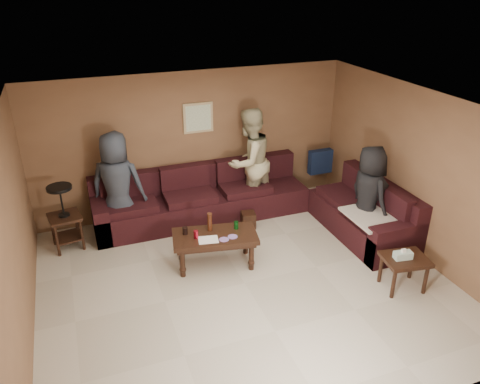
{
  "coord_description": "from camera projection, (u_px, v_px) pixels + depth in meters",
  "views": [
    {
      "loc": [
        -1.95,
        -5.01,
        3.98
      ],
      "look_at": [
        0.25,
        0.85,
        1.0
      ],
      "focal_mm": 35.0,
      "sensor_mm": 36.0,
      "label": 1
    }
  ],
  "objects": [
    {
      "name": "person_left",
      "position": [
        118.0,
        185.0,
        7.43
      ],
      "size": [
        1.01,
        0.85,
        1.76
      ],
      "primitive_type": "imported",
      "rotation": [
        0.0,
        0.0,
        2.74
      ],
      "color": "#2C333E",
      "rests_on": "ground"
    },
    {
      "name": "end_table_left",
      "position": [
        64.0,
        216.0,
        7.19
      ],
      "size": [
        0.53,
        0.53,
        1.06
      ],
      "rotation": [
        0.0,
        0.0,
        0.15
      ],
      "color": "black",
      "rests_on": "ground"
    },
    {
      "name": "room",
      "position": [
        245.0,
        175.0,
        5.85
      ],
      "size": [
        5.6,
        5.5,
        2.5
      ],
      "color": "beige",
      "rests_on": "ground"
    },
    {
      "name": "wall_art",
      "position": [
        198.0,
        118.0,
        7.96
      ],
      "size": [
        0.52,
        0.04,
        0.52
      ],
      "color": "tan",
      "rests_on": "ground"
    },
    {
      "name": "waste_bin",
      "position": [
        248.0,
        220.0,
        7.95
      ],
      "size": [
        0.26,
        0.26,
        0.27
      ],
      "primitive_type": "cube",
      "rotation": [
        0.0,
        0.0,
        -0.16
      ],
      "color": "black",
      "rests_on": "ground"
    },
    {
      "name": "sectional_sofa",
      "position": [
        257.0,
        207.0,
        7.97
      ],
      "size": [
        4.65,
        2.9,
        0.97
      ],
      "color": "black",
      "rests_on": "ground"
    },
    {
      "name": "side_table_right",
      "position": [
        404.0,
        262.0,
        6.31
      ],
      "size": [
        0.65,
        0.56,
        0.63
      ],
      "rotation": [
        0.0,
        0.0,
        -0.16
      ],
      "color": "black",
      "rests_on": "ground"
    },
    {
      "name": "coffee_table",
      "position": [
        215.0,
        239.0,
        6.81
      ],
      "size": [
        1.31,
        0.83,
        0.79
      ],
      "rotation": [
        0.0,
        0.0,
        -0.19
      ],
      "color": "black",
      "rests_on": "ground"
    },
    {
      "name": "person_middle",
      "position": [
        249.0,
        162.0,
        8.16
      ],
      "size": [
        1.14,
        1.05,
        1.9
      ],
      "primitive_type": "imported",
      "rotation": [
        0.0,
        0.0,
        3.59
      ],
      "color": "#BFB88E",
      "rests_on": "ground"
    },
    {
      "name": "person_right",
      "position": [
        368.0,
        195.0,
        7.29
      ],
      "size": [
        0.55,
        0.81,
        1.6
      ],
      "primitive_type": "imported",
      "rotation": [
        0.0,
        0.0,
        1.62
      ],
      "color": "black",
      "rests_on": "ground"
    }
  ]
}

